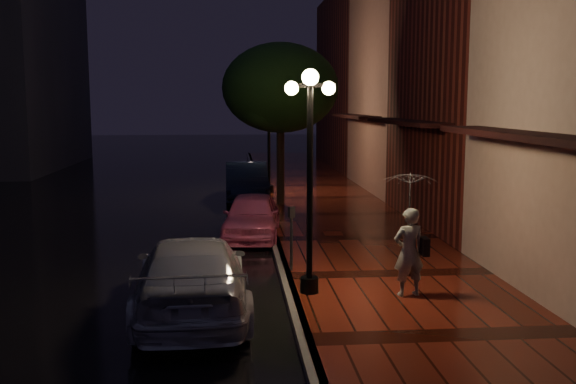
# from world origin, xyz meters

# --- Properties ---
(ground) EXTENTS (120.00, 120.00, 0.00)m
(ground) POSITION_xyz_m (0.00, 0.00, 0.00)
(ground) COLOR black
(ground) RESTS_ON ground
(sidewalk) EXTENTS (4.50, 60.00, 0.15)m
(sidewalk) POSITION_xyz_m (2.25, 0.00, 0.07)
(sidewalk) COLOR #44150C
(sidewalk) RESTS_ON ground
(curb) EXTENTS (0.25, 60.00, 0.15)m
(curb) POSITION_xyz_m (0.00, 0.00, 0.07)
(curb) COLOR #595451
(curb) RESTS_ON ground
(storefront_mid) EXTENTS (5.00, 8.00, 11.00)m
(storefront_mid) POSITION_xyz_m (7.00, 2.00, 5.50)
(storefront_mid) COLOR #511914
(storefront_mid) RESTS_ON ground
(storefront_far) EXTENTS (5.00, 8.00, 9.00)m
(storefront_far) POSITION_xyz_m (7.00, 10.00, 4.50)
(storefront_far) COLOR #8C5951
(storefront_far) RESTS_ON ground
(storefront_extra) EXTENTS (5.00, 12.00, 10.00)m
(storefront_extra) POSITION_xyz_m (7.00, 20.00, 5.00)
(storefront_extra) COLOR #511914
(storefront_extra) RESTS_ON ground
(streetlamp_near) EXTENTS (0.96, 0.36, 4.31)m
(streetlamp_near) POSITION_xyz_m (0.35, -5.00, 2.60)
(streetlamp_near) COLOR black
(streetlamp_near) RESTS_ON sidewalk
(streetlamp_far) EXTENTS (0.96, 0.36, 4.31)m
(streetlamp_far) POSITION_xyz_m (0.35, 9.00, 2.60)
(streetlamp_far) COLOR black
(streetlamp_far) RESTS_ON sidewalk
(street_tree) EXTENTS (4.16, 4.16, 5.80)m
(street_tree) POSITION_xyz_m (0.61, 5.99, 4.24)
(street_tree) COLOR black
(street_tree) RESTS_ON sidewalk
(pink_car) EXTENTS (1.89, 3.91, 1.29)m
(pink_car) POSITION_xyz_m (-0.60, 0.83, 0.64)
(pink_car) COLOR #DF5C89
(pink_car) RESTS_ON ground
(navy_car) EXTENTS (1.65, 4.59, 1.51)m
(navy_car) POSITION_xyz_m (-0.60, 7.94, 0.75)
(navy_car) COLOR black
(navy_car) RESTS_ON ground
(silver_car) EXTENTS (2.25, 5.03, 1.43)m
(silver_car) POSITION_xyz_m (-1.88, -5.69, 0.72)
(silver_car) COLOR #ABAAB2
(silver_car) RESTS_ON ground
(woman_with_umbrella) EXTENTS (0.99, 1.01, 2.39)m
(woman_with_umbrella) POSITION_xyz_m (2.22, -5.35, 1.73)
(woman_with_umbrella) COLOR silver
(woman_with_umbrella) RESTS_ON sidewalk
(parking_meter) EXTENTS (0.16, 0.14, 1.43)m
(parking_meter) POSITION_xyz_m (0.15, -3.34, 1.02)
(parking_meter) COLOR black
(parking_meter) RESTS_ON sidewalk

